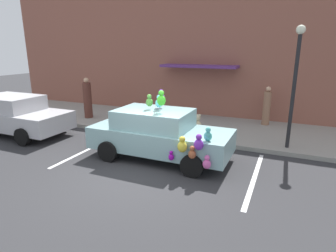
{
  "coord_description": "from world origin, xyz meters",
  "views": [
    {
      "loc": [
        3.64,
        -6.27,
        3.37
      ],
      "look_at": [
        0.06,
        1.86,
        0.9
      ],
      "focal_mm": 30.11,
      "sensor_mm": 36.0,
      "label": 1
    }
  ],
  "objects_px": {
    "street_lamp_post": "(295,76)",
    "pedestrian_walking_past": "(267,107)",
    "plush_covered_car": "(159,134)",
    "pedestrian_near_shopfront": "(88,99)",
    "teddy_bear_on_sidewalk": "(197,124)",
    "parked_sedan_behind": "(15,115)"
  },
  "relations": [
    {
      "from": "parked_sedan_behind",
      "to": "teddy_bear_on_sidewalk",
      "type": "distance_m",
      "value": 7.28
    },
    {
      "from": "street_lamp_post",
      "to": "pedestrian_walking_past",
      "type": "distance_m",
      "value": 3.33
    },
    {
      "from": "teddy_bear_on_sidewalk",
      "to": "pedestrian_walking_past",
      "type": "bearing_deg",
      "value": 44.18
    },
    {
      "from": "plush_covered_car",
      "to": "teddy_bear_on_sidewalk",
      "type": "xyz_separation_m",
      "value": [
        0.36,
        2.71,
        -0.31
      ]
    },
    {
      "from": "plush_covered_car",
      "to": "street_lamp_post",
      "type": "relative_size",
      "value": 1.12
    },
    {
      "from": "teddy_bear_on_sidewalk",
      "to": "pedestrian_near_shopfront",
      "type": "bearing_deg",
      "value": 177.21
    },
    {
      "from": "parked_sedan_behind",
      "to": "pedestrian_near_shopfront",
      "type": "height_order",
      "value": "pedestrian_near_shopfront"
    },
    {
      "from": "plush_covered_car",
      "to": "pedestrian_walking_past",
      "type": "bearing_deg",
      "value": 61.43
    },
    {
      "from": "plush_covered_car",
      "to": "teddy_bear_on_sidewalk",
      "type": "relative_size",
      "value": 5.89
    },
    {
      "from": "teddy_bear_on_sidewalk",
      "to": "pedestrian_near_shopfront",
      "type": "relative_size",
      "value": 0.39
    },
    {
      "from": "teddy_bear_on_sidewalk",
      "to": "pedestrian_walking_past",
      "type": "height_order",
      "value": "pedestrian_walking_past"
    },
    {
      "from": "plush_covered_car",
      "to": "pedestrian_walking_past",
      "type": "xyz_separation_m",
      "value": [
        2.73,
        5.01,
        0.13
      ]
    },
    {
      "from": "pedestrian_near_shopfront",
      "to": "pedestrian_walking_past",
      "type": "distance_m",
      "value": 8.14
    },
    {
      "from": "teddy_bear_on_sidewalk",
      "to": "pedestrian_near_shopfront",
      "type": "xyz_separation_m",
      "value": [
        -5.52,
        0.27,
        0.53
      ]
    },
    {
      "from": "parked_sedan_behind",
      "to": "pedestrian_walking_past",
      "type": "xyz_separation_m",
      "value": [
        9.13,
        4.98,
        0.13
      ]
    },
    {
      "from": "plush_covered_car",
      "to": "pedestrian_near_shopfront",
      "type": "bearing_deg",
      "value": 149.99
    },
    {
      "from": "pedestrian_walking_past",
      "to": "teddy_bear_on_sidewalk",
      "type": "bearing_deg",
      "value": -135.82
    },
    {
      "from": "pedestrian_near_shopfront",
      "to": "parked_sedan_behind",
      "type": "bearing_deg",
      "value": -112.92
    },
    {
      "from": "plush_covered_car",
      "to": "pedestrian_walking_past",
      "type": "distance_m",
      "value": 5.71
    },
    {
      "from": "plush_covered_car",
      "to": "pedestrian_near_shopfront",
      "type": "xyz_separation_m",
      "value": [
        -5.16,
        2.98,
        0.23
      ]
    },
    {
      "from": "plush_covered_car",
      "to": "parked_sedan_behind",
      "type": "bearing_deg",
      "value": 179.71
    },
    {
      "from": "plush_covered_car",
      "to": "street_lamp_post",
      "type": "bearing_deg",
      "value": 31.41
    }
  ]
}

